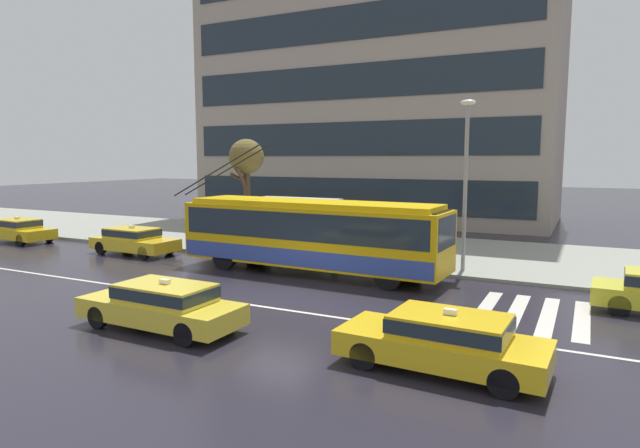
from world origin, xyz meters
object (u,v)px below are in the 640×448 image
Objects in this scene: trolleybus at (312,234)px; taxi_oncoming_far at (444,339)px; pedestrian_approaching_curb at (439,226)px; street_tree_bare at (246,161)px; taxi_far_behind at (19,229)px; bus_shelter at (297,211)px; street_lamp at (466,171)px; pedestrian_at_shelter at (337,224)px; taxi_oncoming_near at (162,304)px; taxi_queued_behind_bus at (134,240)px; pedestrian_walking_past at (269,232)px.

taxi_oncoming_far is at bearing -46.38° from trolleybus.
street_tree_bare is at bearing -176.91° from pedestrian_approaching_curb.
taxi_far_behind is 16.22m from bus_shelter.
pedestrian_approaching_curb is 3.32m from street_lamp.
trolleybus is 2.84× the size of taxi_far_behind.
taxi_far_behind is 2.34× the size of pedestrian_at_shelter.
street_lamp is at bearing -4.91° from pedestrian_at_shelter.
taxi_oncoming_near is at bearing -89.86° from pedestrian_at_shelter.
pedestrian_at_shelter is at bearing -6.39° from bus_shelter.
taxi_oncoming_near is 13.72m from street_tree_bare.
trolleybus reaches higher than pedestrian_at_shelter.
bus_shelter is (-2.25, 11.55, 1.41)m from taxi_oncoming_near.
street_lamp reaches higher than street_tree_bare.
taxi_oncoming_near is 12.72m from street_lamp.
pedestrian_approaching_curb reaches higher than taxi_far_behind.
trolleybus is at bearing 87.90° from taxi_oncoming_near.
pedestrian_at_shelter is (-0.33, 3.14, 0.03)m from trolleybus.
taxi_queued_behind_bus is 8.06m from bus_shelter.
trolleybus is 10.52m from taxi_oncoming_far.
pedestrian_walking_past is at bearing -179.54° from street_lamp.
taxi_far_behind is at bearing -170.15° from pedestrian_at_shelter.
taxi_queued_behind_bus is at bearing -161.75° from pedestrian_at_shelter.
pedestrian_approaching_curb reaches higher than pedestrian_walking_past.
street_lamp reaches higher than taxi_oncoming_near.
trolleybus reaches higher than taxi_oncoming_near.
pedestrian_walking_past is at bearing -142.40° from bus_shelter.
pedestrian_at_shelter reaches higher than taxi_oncoming_near.
bus_shelter reaches higher than taxi_oncoming_far.
bus_shelter is at bearing 126.93° from trolleybus.
street_lamp is 11.27m from street_tree_bare.
taxi_far_behind is 18.31m from pedestrian_at_shelter.
street_tree_bare is at bearing 146.04° from trolleybus.
pedestrian_walking_past is (-7.65, -1.81, -0.53)m from pedestrian_approaching_curb.
taxi_queued_behind_bus is at bearing 155.81° from taxi_oncoming_far.
taxi_oncoming_far is 7.55m from taxi_oncoming_near.
pedestrian_walking_past is (-10.84, 10.15, 0.44)m from taxi_oncoming_far.
taxi_oncoming_far is 0.68× the size of street_lamp.
taxi_queued_behind_bus is 2.27× the size of pedestrian_approaching_curb.
street_tree_bare is (-3.18, 0.47, 2.38)m from bus_shelter.
taxi_oncoming_far is 14.86m from pedestrian_walking_past.
pedestrian_approaching_curb is (4.05, 4.38, 0.06)m from trolleybus.
taxi_oncoming_far and taxi_far_behind have the same top height.
bus_shelter is (-9.77, 10.97, 1.41)m from taxi_oncoming_far.
trolleybus is 6.37× the size of pedestrian_approaching_curb.
taxi_far_behind is (-18.05, 8.17, -0.00)m from taxi_oncoming_near.
taxi_far_behind is (-18.35, 0.01, -0.91)m from trolleybus.
pedestrian_at_shelter is at bearing 9.86° from pedestrian_walking_past.
pedestrian_approaching_curb is 10.18m from street_tree_bare.
pedestrian_at_shelter is 0.35× the size of street_tree_bare.
taxi_oncoming_near is at bearing -118.13° from street_lamp.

